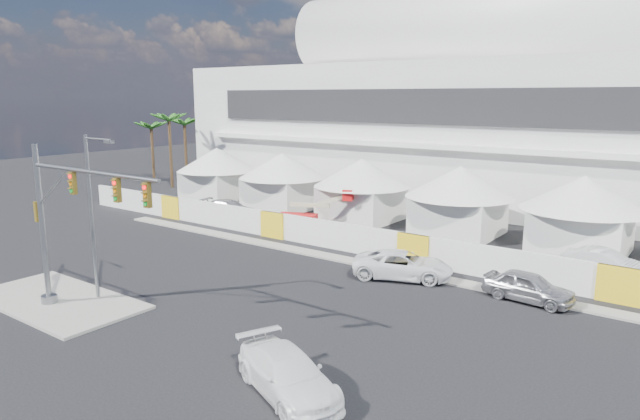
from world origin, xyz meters
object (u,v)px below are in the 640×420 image
Objects in this scene: lot_car_a at (605,263)px; traffic_mast at (62,223)px; pickup_curb at (403,265)px; lot_car_c at (229,209)px; streetlight_median at (93,206)px; boom_lift at (303,216)px; pickup_near at (288,374)px; sedan_silver at (528,287)px.

traffic_mast is at bearing 142.82° from lot_car_a.
lot_car_c is at bearing 52.31° from pickup_curb.
lot_car_a is 29.67m from streetlight_median.
streetlight_median is 1.31× the size of boom_lift.
traffic_mast is at bearing 115.28° from pickup_near.
streetlight_median is (-11.20, -12.95, 4.31)m from pickup_curb.
traffic_mast is 2.09m from streetlight_median.
sedan_silver is 24.03m from traffic_mast.
traffic_mast is 1.14× the size of streetlight_median.
lot_car_a is at bearing 44.76° from streetlight_median.
lot_car_a is at bearing -21.83° from boom_lift.
boom_lift reaches higher than lot_car_a.
lot_car_a is 30.48m from lot_car_c.
lot_car_c is 0.56× the size of traffic_mast.
boom_lift is (-20.59, 6.92, 0.07)m from sedan_silver.
lot_car_a is at bearing -97.86° from lot_car_c.
lot_car_c reaches higher than pickup_near.
boom_lift is (-2.57, 22.34, -3.79)m from traffic_mast.
sedan_silver is at bearing -112.25° from lot_car_c.
pickup_curb is 1.06× the size of lot_car_c.
pickup_curb is at bearing 49.15° from streetlight_median.
pickup_curb is at bearing 35.72° from pickup_near.
traffic_mast is at bearing -165.40° from lot_car_c.
pickup_curb is at bearing -117.27° from lot_car_c.
pickup_near is (-4.15, -15.03, -0.01)m from sedan_silver.
sedan_silver is 21.72m from boom_lift.
pickup_curb is 15.25m from boom_lift.
lot_car_c is at bearing 72.79° from pickup_near.
sedan_silver is 0.80× the size of pickup_curb.
pickup_near is at bearing -6.42° from streetlight_median.
traffic_mast is at bearing -77.88° from streetlight_median.
pickup_near is (3.10, -14.56, -0.03)m from pickup_curb.
sedan_silver is 15.60m from pickup_near.
lot_car_c is (-20.79, 6.14, -0.01)m from pickup_curb.
sedan_silver is 7.63m from lot_car_a.
streetlight_median is (9.59, -19.09, 4.32)m from lot_car_c.
pickup_curb is at bearing -51.63° from boom_lift.
pickup_near is 14.41m from traffic_mast.
pickup_near is at bearing -75.80° from boom_lift.
lot_car_c is 0.84× the size of boom_lift.
pickup_near is 0.55× the size of traffic_mast.
lot_car_a is at bearing -12.68° from sedan_silver.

